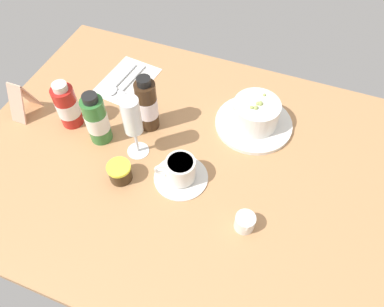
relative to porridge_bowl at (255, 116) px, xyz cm
name	(u,v)px	position (x,y,z in cm)	size (l,w,h in cm)	color
ground_plane	(179,161)	(15.07, 17.99, -5.37)	(110.00, 84.00, 3.00)	#B27F51
porridge_bowl	(255,116)	(0.00, 0.00, 0.00)	(21.39, 21.39, 9.16)	silver
cutlery_setting	(126,81)	(41.37, -2.91, -3.63)	(16.11, 21.09, 0.90)	silver
coffee_cup	(180,171)	(12.36, 23.64, -0.82)	(13.63, 13.63, 6.99)	silver
creamer_jug	(245,222)	(-6.18, 30.68, -1.68)	(4.63, 5.52, 4.87)	silver
wine_glass	(132,119)	(26.08, 19.81, 8.70)	(5.79, 5.79, 18.76)	white
jam_jar	(120,172)	(26.32, 28.91, -1.33)	(5.91, 5.91, 5.01)	#352311
sauce_bottle_red	(67,106)	(47.74, 17.12, 2.54)	(6.03, 6.03, 14.18)	#B21E19
sauce_bottle_brown	(147,105)	(27.13, 10.36, 3.93)	(5.65, 5.65, 17.13)	#382314
sauce_bottle_green	(97,120)	(37.37, 19.16, 3.32)	(5.96, 5.96, 15.75)	#337233
menu_card	(21,99)	(61.85, 18.81, 1.56)	(4.56, 8.36, 11.00)	tan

